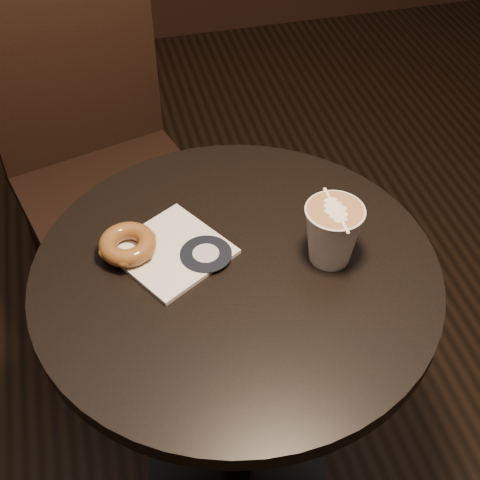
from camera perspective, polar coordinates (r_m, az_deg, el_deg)
The scene contains 5 objects.
cafe_table at distance 1.29m, azimuth -0.32°, elevation -8.46°, with size 0.70×0.70×0.75m.
chair at distance 1.70m, azimuth -12.40°, elevation 8.61°, with size 0.53×0.53×1.09m.
pastry_bag at distance 1.17m, azimuth -5.85°, elevation -0.96°, with size 0.17×0.17×0.01m, color white.
doughnut at distance 1.16m, azimuth -9.58°, elevation -0.36°, with size 0.10×0.10×0.03m, color brown.
latte_cup at distance 1.13m, azimuth 7.87°, elevation 0.50°, with size 0.10×0.10×0.11m, color silver, non-canonical shape.
Camera 1 is at (-0.18, -0.75, 1.58)m, focal length 50.00 mm.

